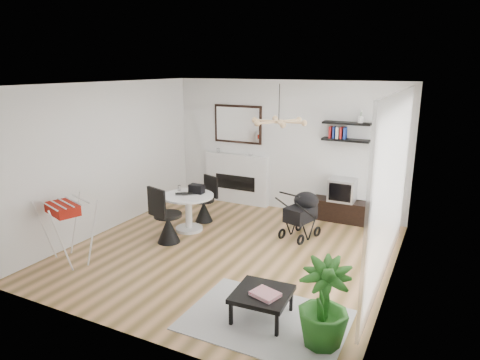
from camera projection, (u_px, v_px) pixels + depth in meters
The scene contains 25 objects.
floor at pixel (229, 252), 7.04m from camera, with size 5.00×5.00×0.00m, color brown.
ceiling at pixel (228, 84), 6.35m from camera, with size 5.00×5.00×0.00m, color white.
wall_back at pixel (286, 146), 8.85m from camera, with size 5.00×5.00×0.00m, color white.
wall_left at pixel (108, 158), 7.77m from camera, with size 5.00×5.00×0.00m, color white.
wall_right at pixel (397, 193), 5.61m from camera, with size 5.00×5.00×0.00m, color white.
sheer_curtain at pixel (391, 188), 5.83m from camera, with size 0.04×3.60×2.60m, color white.
fireplace at pixel (237, 173), 9.43m from camera, with size 1.50×0.17×2.16m.
shelf_lower at pixel (346, 140), 8.13m from camera, with size 0.90×0.25×0.04m, color black.
shelf_upper at pixel (347, 123), 8.05m from camera, with size 0.90×0.25×0.04m, color black.
pendant_lamp at pixel (279, 122), 6.44m from camera, with size 0.90×0.90×0.10m, color tan, non-canonical shape.
tv_console at pixel (340, 210), 8.42m from camera, with size 1.11×0.39×0.42m, color black.
crt_tv at pixel (342, 190), 8.31m from camera, with size 0.50×0.44×0.44m.
dining_table at pixel (189, 207), 7.86m from camera, with size 0.94×0.94×0.68m.
laptop at pixel (184, 194), 7.79m from camera, with size 0.32×0.21×0.03m, color black.
black_bag at pixel (197, 189), 7.90m from camera, with size 0.27×0.16×0.16m, color black.
newspaper at pixel (192, 198), 7.60m from camera, with size 0.31×0.26×0.01m, color white.
drinking_glass at pixel (179, 188), 8.07m from camera, with size 0.06×0.06×0.10m, color white.
chair_far at pixel (205, 207), 8.38m from camera, with size 0.46×0.47×0.89m.
chair_near at pixel (167, 225), 7.34m from camera, with size 0.52×0.53×1.02m.
drying_rack at pixel (69, 230), 6.56m from camera, with size 0.82×0.80×0.99m.
stroller at pixel (302, 216), 7.58m from camera, with size 0.63×0.81×0.90m.
rug at pixel (266, 320), 5.14m from camera, with size 1.90×1.37×0.01m, color #AFAFAF.
coffee_table at pixel (262, 295), 5.10m from camera, with size 0.70×0.70×0.34m.
magazines at pixel (265, 294), 5.00m from camera, with size 0.31×0.24×0.04m, color #CA324D.
potted_plant at pixel (324, 304), 4.57m from camera, with size 0.56×0.56×1.00m, color #225F1B.
Camera 1 is at (3.07, -5.73, 2.95)m, focal length 32.00 mm.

